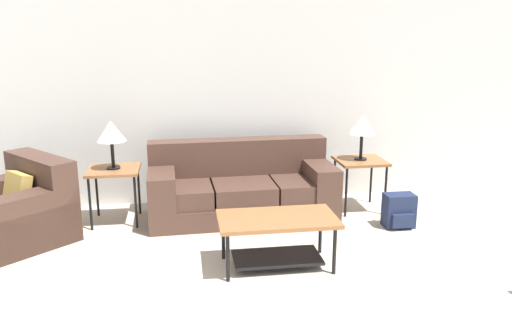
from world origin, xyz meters
The scene contains 9 objects.
wall_back centered at (0.00, 4.13, 1.30)m, with size 8.60×0.06×2.60m.
couch centered at (0.00, 3.52, 0.30)m, with size 2.04×0.91×0.82m.
armchair centered at (-2.28, 3.11, 0.29)m, with size 1.39×1.39×0.80m.
coffee_table centered at (0.15, 2.20, 0.33)m, with size 1.01×0.55×0.45m.
side_table_left centered at (-1.36, 3.52, 0.53)m, with size 0.53×0.51×0.59m.
side_table_right centered at (1.36, 3.52, 0.53)m, with size 0.53×0.51×0.59m.
table_lamp_left centered at (-1.36, 3.52, 0.98)m, with size 0.30×0.30×0.51m.
table_lamp_right centered at (1.36, 3.52, 0.98)m, with size 0.30×0.30×0.51m.
backpack centered at (1.58, 2.92, 0.17)m, with size 0.31×0.27×0.36m.
Camera 1 is at (-0.62, -1.73, 1.94)m, focal length 35.00 mm.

